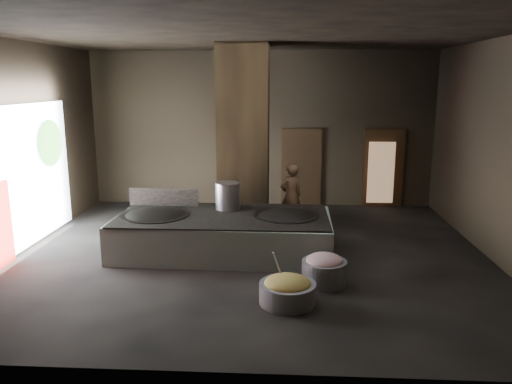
# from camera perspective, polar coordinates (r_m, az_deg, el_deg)

# --- Properties ---
(floor) EXTENTS (10.00, 9.00, 0.10)m
(floor) POSITION_cam_1_polar(r_m,az_deg,el_deg) (10.82, -0.56, -7.32)
(floor) COLOR black
(floor) RESTS_ON ground
(ceiling) EXTENTS (10.00, 9.00, 0.10)m
(ceiling) POSITION_cam_1_polar(r_m,az_deg,el_deg) (10.23, -0.62, 17.73)
(ceiling) COLOR black
(ceiling) RESTS_ON back_wall
(back_wall) EXTENTS (10.00, 0.10, 4.50)m
(back_wall) POSITION_cam_1_polar(r_m,az_deg,el_deg) (14.79, 0.61, 7.18)
(back_wall) COLOR black
(back_wall) RESTS_ON ground
(front_wall) EXTENTS (10.00, 0.10, 4.50)m
(front_wall) POSITION_cam_1_polar(r_m,az_deg,el_deg) (5.81, -3.62, -1.12)
(front_wall) COLOR black
(front_wall) RESTS_ON ground
(left_wall) EXTENTS (0.10, 9.00, 4.50)m
(left_wall) POSITION_cam_1_polar(r_m,az_deg,el_deg) (11.75, -26.08, 4.54)
(left_wall) COLOR black
(left_wall) RESTS_ON ground
(right_wall) EXTENTS (0.10, 9.00, 4.50)m
(right_wall) POSITION_cam_1_polar(r_m,az_deg,el_deg) (11.14, 26.38, 4.14)
(right_wall) COLOR black
(right_wall) RESTS_ON ground
(pillar) EXTENTS (1.20, 1.20, 4.50)m
(pillar) POSITION_cam_1_polar(r_m,az_deg,el_deg) (12.18, -1.40, 6.04)
(pillar) COLOR black
(pillar) RESTS_ON ground
(hearth_platform) EXTENTS (4.63, 2.30, 0.80)m
(hearth_platform) POSITION_cam_1_polar(r_m,az_deg,el_deg) (10.81, -3.78, -4.86)
(hearth_platform) COLOR silver
(hearth_platform) RESTS_ON ground
(platform_cap) EXTENTS (4.48, 2.15, 0.03)m
(platform_cap) POSITION_cam_1_polar(r_m,az_deg,el_deg) (10.69, -3.82, -2.73)
(platform_cap) COLOR black
(platform_cap) RESTS_ON hearth_platform
(wok_left) EXTENTS (1.44, 1.44, 0.40)m
(wok_left) POSITION_cam_1_polar(r_m,az_deg,el_deg) (10.94, -11.42, -2.96)
(wok_left) COLOR black
(wok_left) RESTS_ON hearth_platform
(wok_left_rim) EXTENTS (1.47, 1.47, 0.05)m
(wok_left_rim) POSITION_cam_1_polar(r_m,az_deg,el_deg) (10.92, -11.43, -2.61)
(wok_left_rim) COLOR black
(wok_left_rim) RESTS_ON hearth_platform
(wok_right) EXTENTS (1.34, 1.34, 0.38)m
(wok_right) POSITION_cam_1_polar(r_m,az_deg,el_deg) (10.68, 3.44, -3.10)
(wok_right) COLOR black
(wok_right) RESTS_ON hearth_platform
(wok_right_rim) EXTENTS (1.37, 1.37, 0.05)m
(wok_right_rim) POSITION_cam_1_polar(r_m,az_deg,el_deg) (10.66, 3.44, -2.74)
(wok_right_rim) COLOR black
(wok_right_rim) RESTS_ON hearth_platform
(stock_pot) EXTENTS (0.56, 0.56, 0.60)m
(stock_pot) POSITION_cam_1_polar(r_m,az_deg,el_deg) (11.14, -3.24, -0.43)
(stock_pot) COLOR #ADAFB5
(stock_pot) RESTS_ON hearth_platform
(splash_guard) EXTENTS (1.59, 0.10, 0.40)m
(splash_guard) POSITION_cam_1_polar(r_m,az_deg,el_deg) (11.62, -10.49, -0.59)
(splash_guard) COLOR black
(splash_guard) RESTS_ON hearth_platform
(cook) EXTENTS (0.70, 0.59, 1.62)m
(cook) POSITION_cam_1_polar(r_m,az_deg,el_deg) (12.57, 4.01, -0.44)
(cook) COLOR #906749
(cook) RESTS_ON ground
(veg_basin) EXTENTS (1.08, 1.08, 0.35)m
(veg_basin) POSITION_cam_1_polar(r_m,az_deg,el_deg) (8.49, 3.62, -11.46)
(veg_basin) COLOR gray
(veg_basin) RESTS_ON ground
(veg_fill) EXTENTS (0.78, 0.78, 0.24)m
(veg_fill) POSITION_cam_1_polar(r_m,az_deg,el_deg) (8.42, 3.64, -10.37)
(veg_fill) COLOR #889C4B
(veg_fill) RESTS_ON veg_basin
(ladle) EXTENTS (0.23, 0.33, 0.67)m
(ladle) POSITION_cam_1_polar(r_m,az_deg,el_deg) (8.48, 2.63, -8.72)
(ladle) COLOR #ADAFB5
(ladle) RESTS_ON veg_basin
(meat_basin) EXTENTS (0.84, 0.84, 0.45)m
(meat_basin) POSITION_cam_1_polar(r_m,az_deg,el_deg) (9.27, 7.80, -9.10)
(meat_basin) COLOR gray
(meat_basin) RESTS_ON ground
(meat_fill) EXTENTS (0.68, 0.68, 0.26)m
(meat_fill) POSITION_cam_1_polar(r_m,az_deg,el_deg) (9.19, 7.84, -7.79)
(meat_fill) COLOR #AD6875
(meat_fill) RESTS_ON meat_basin
(doorway_near) EXTENTS (1.18, 0.08, 2.38)m
(doorway_near) POSITION_cam_1_polar(r_m,az_deg,el_deg) (14.83, 5.22, 2.67)
(doorway_near) COLOR black
(doorway_near) RESTS_ON ground
(doorway_near_glow) EXTENTS (0.82, 0.04, 1.94)m
(doorway_near_glow) POSITION_cam_1_polar(r_m,az_deg,el_deg) (14.86, 5.13, 2.49)
(doorway_near_glow) COLOR #8C6647
(doorway_near_glow) RESTS_ON ground
(doorway_far) EXTENTS (1.18, 0.08, 2.38)m
(doorway_far) POSITION_cam_1_polar(r_m,az_deg,el_deg) (15.11, 14.36, 2.50)
(doorway_far) COLOR black
(doorway_far) RESTS_ON ground
(doorway_far_glow) EXTENTS (0.75, 0.04, 1.78)m
(doorway_far_glow) POSITION_cam_1_polar(r_m,az_deg,el_deg) (14.86, 14.09, 2.16)
(doorway_far_glow) COLOR #8C6647
(doorway_far_glow) RESTS_ON ground
(left_opening) EXTENTS (0.04, 4.20, 3.10)m
(left_opening) POSITION_cam_1_polar(r_m,az_deg,el_deg) (11.97, -24.90, 1.62)
(left_opening) COLOR white
(left_opening) RESTS_ON ground
(tree_silhouette) EXTENTS (0.28, 1.10, 1.10)m
(tree_silhouette) POSITION_cam_1_polar(r_m,az_deg,el_deg) (12.81, -22.46, 5.19)
(tree_silhouette) COLOR #194714
(tree_silhouette) RESTS_ON left_opening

